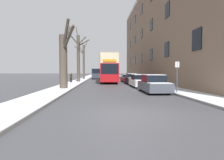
{
  "coord_description": "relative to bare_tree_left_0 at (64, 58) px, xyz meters",
  "views": [
    {
      "loc": [
        -1.44,
        -7.13,
        1.78
      ],
      "look_at": [
        0.1,
        16.32,
        0.64
      ],
      "focal_mm": 28.0,
      "sensor_mm": 36.0,
      "label": 1
    }
  ],
  "objects": [
    {
      "name": "double_decker_bus",
      "position": [
        4.77,
        11.36,
        -0.59
      ],
      "size": [
        2.61,
        10.3,
        4.39
      ],
      "color": "red",
      "rests_on": "ground"
    },
    {
      "name": "bare_tree_left_2",
      "position": [
        -0.17,
        21.66,
        1.06
      ],
      "size": [
        2.69,
        2.66,
        8.88
      ],
      "color": "#4C4238",
      "rests_on": "ground"
    },
    {
      "name": "pedestrian_left_sidewalk",
      "position": [
        -0.89,
        9.31,
        -2.18
      ],
      "size": [
        0.35,
        0.35,
        1.61
      ],
      "rotation": [
        0.0,
        0.0,
        6.16
      ],
      "color": "black",
      "rests_on": "ground"
    },
    {
      "name": "parked_car_2",
      "position": [
        8.04,
        7.65,
        -2.38
      ],
      "size": [
        1.69,
        3.94,
        1.51
      ],
      "color": "black",
      "rests_on": "ground"
    },
    {
      "name": "bare_tree_left_0",
      "position": [
        0.0,
        0.0,
        0.0
      ],
      "size": [
        1.86,
        4.06,
        6.62
      ],
      "color": "#4C4238",
      "rests_on": "ground"
    },
    {
      "name": "street_sign_post",
      "position": [
        9.43,
        -4.12,
        -1.6
      ],
      "size": [
        0.32,
        0.07,
        2.57
      ],
      "color": "#4C4F54",
      "rests_on": "ground"
    },
    {
      "name": "ground_plane",
      "position": [
        4.98,
        -10.1,
        -3.07
      ],
      "size": [
        320.0,
        320.0,
        0.0
      ],
      "primitive_type": "plane",
      "color": "#424247"
    },
    {
      "name": "parked_car_3",
      "position": [
        8.04,
        12.74,
        -2.45
      ],
      "size": [
        1.69,
        4.22,
        1.33
      ],
      "color": "maroon",
      "rests_on": "ground"
    },
    {
      "name": "oncoming_van",
      "position": [
        2.6,
        24.69,
        -1.75
      ],
      "size": [
        2.09,
        5.74,
        2.44
      ],
      "color": "#333842",
      "rests_on": "ground"
    },
    {
      "name": "sidewalk_right",
      "position": [
        10.32,
        42.9,
        -2.99
      ],
      "size": [
        2.39,
        130.0,
        0.16
      ],
      "color": "slate",
      "rests_on": "ground"
    },
    {
      "name": "parked_car_0",
      "position": [
        8.04,
        -2.69,
        -2.37
      ],
      "size": [
        1.87,
        4.14,
        1.53
      ],
      "color": "#474C56",
      "rests_on": "ground"
    },
    {
      "name": "bare_tree_left_1",
      "position": [
        -0.02,
        11.42,
        1.2
      ],
      "size": [
        3.23,
        3.04,
        9.25
      ],
      "color": "#4C4238",
      "rests_on": "ground"
    },
    {
      "name": "terrace_facade_right",
      "position": [
        16.01,
        13.25,
        5.66
      ],
      "size": [
        9.1,
        44.76,
        17.45
      ],
      "color": "#7A604C",
      "rests_on": "ground"
    },
    {
      "name": "sidewalk_left",
      "position": [
        -0.37,
        42.9,
        -2.99
      ],
      "size": [
        2.39,
        130.0,
        0.16
      ],
      "color": "slate",
      "rests_on": "ground"
    },
    {
      "name": "parked_car_1",
      "position": [
        8.04,
        2.55,
        -2.39
      ],
      "size": [
        1.87,
        4.23,
        1.47
      ],
      "color": "silver",
      "rests_on": "ground"
    }
  ]
}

